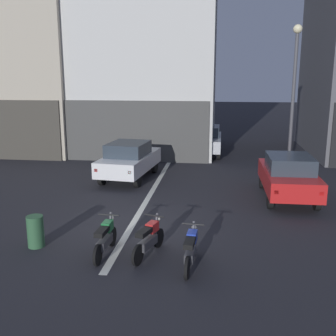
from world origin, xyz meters
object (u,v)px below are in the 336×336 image
at_px(car_white_crossing_near, 129,159).
at_px(motorcycle_red_row_left_mid, 149,239).
at_px(car_red_parked_kerbside, 288,175).
at_px(car_silver_down_street, 205,139).
at_px(street_lamp, 294,88).
at_px(motorcycle_green_row_leftmost, 105,238).
at_px(motorcycle_blue_row_centre, 191,249).
at_px(trash_bin, 36,231).

distance_m(car_white_crossing_near, motorcycle_red_row_left_mid, 7.88).
xyz_separation_m(car_red_parked_kerbside, car_silver_down_street, (-3.33, 8.13, 0.00)).
bearing_deg(street_lamp, motorcycle_green_row_leftmost, -125.57).
height_order(car_silver_down_street, street_lamp, street_lamp).
height_order(car_white_crossing_near, car_red_parked_kerbside, same).
relative_size(motorcycle_red_row_left_mid, motorcycle_blue_row_centre, 0.97).
bearing_deg(motorcycle_red_row_left_mid, motorcycle_blue_row_centre, -23.83).
xyz_separation_m(car_white_crossing_near, car_red_parked_kerbside, (6.44, -2.12, 0.00)).
distance_m(car_silver_down_street, motorcycle_red_row_left_mid, 13.61).
relative_size(street_lamp, motorcycle_blue_row_centre, 3.86).
bearing_deg(car_red_parked_kerbside, car_silver_down_street, 112.28).
bearing_deg(car_silver_down_street, car_white_crossing_near, -117.41).
distance_m(car_silver_down_street, street_lamp, 7.39).
distance_m(street_lamp, trash_bin, 11.56).
distance_m(car_red_parked_kerbside, motorcycle_red_row_left_mid, 6.92).
bearing_deg(car_white_crossing_near, motorcycle_blue_row_centre, -67.80).
distance_m(car_white_crossing_near, trash_bin, 7.46).
relative_size(car_red_parked_kerbside, street_lamp, 0.64).
distance_m(car_white_crossing_near, car_silver_down_street, 6.77).
bearing_deg(motorcycle_blue_row_centre, street_lamp, 67.08).
bearing_deg(motorcycle_green_row_leftmost, motorcycle_blue_row_centre, -10.12).
xyz_separation_m(car_red_parked_kerbside, motorcycle_red_row_left_mid, (-4.25, -5.44, -0.43)).
bearing_deg(car_red_parked_kerbside, car_white_crossing_near, 161.80).
xyz_separation_m(car_red_parked_kerbside, trash_bin, (-7.34, -5.27, -0.46)).
bearing_deg(motorcycle_blue_row_centre, trash_bin, 171.11).
distance_m(car_red_parked_kerbside, motorcycle_blue_row_centre, 6.73).
relative_size(motorcycle_green_row_leftmost, trash_bin, 1.97).
distance_m(car_red_parked_kerbside, motorcycle_green_row_leftmost, 7.71).
distance_m(street_lamp, motorcycle_blue_row_centre, 9.83).
relative_size(car_silver_down_street, motorcycle_blue_row_centre, 2.46).
height_order(motorcycle_green_row_leftmost, motorcycle_red_row_left_mid, same).
bearing_deg(car_red_parked_kerbside, motorcycle_green_row_leftmost, -134.06).
bearing_deg(car_silver_down_street, motorcycle_green_row_leftmost, -98.43).
height_order(car_white_crossing_near, car_silver_down_street, same).
bearing_deg(street_lamp, car_silver_down_street, 123.85).
bearing_deg(car_red_parked_kerbside, motorcycle_red_row_left_mid, -128.01).
relative_size(car_white_crossing_near, car_red_parked_kerbside, 1.04).
height_order(street_lamp, motorcycle_green_row_leftmost, street_lamp).
height_order(street_lamp, motorcycle_red_row_left_mid, street_lamp).
xyz_separation_m(street_lamp, trash_bin, (-7.76, -7.81, -3.52)).
relative_size(street_lamp, motorcycle_red_row_left_mid, 3.99).
height_order(car_red_parked_kerbside, trash_bin, car_red_parked_kerbside).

